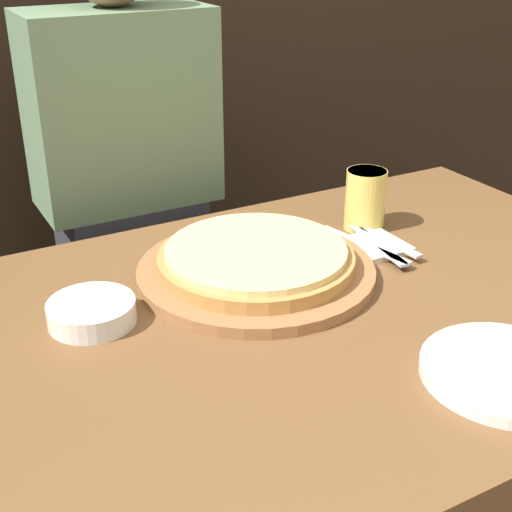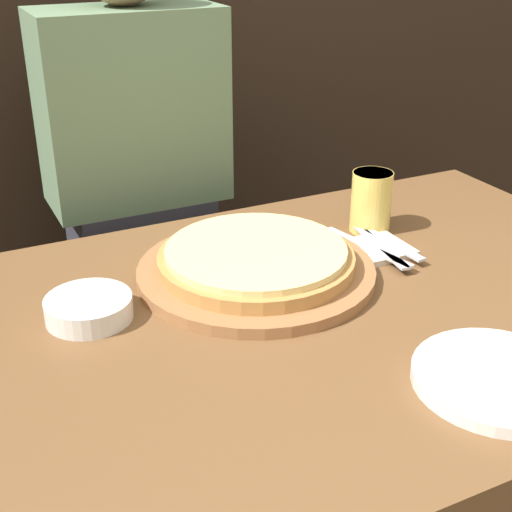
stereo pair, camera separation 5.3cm
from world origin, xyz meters
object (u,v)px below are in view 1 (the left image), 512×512
spoon (385,239)px  fork (364,245)px  beer_glass (365,197)px  dinner_knife (375,242)px  pizza_on_board (256,264)px  side_bowl (92,312)px  diner_person (132,236)px  dinner_plate (506,372)px

spoon → fork: bearing=180.0°
beer_glass → dinner_knife: beer_glass is taller
pizza_on_board → side_bowl: size_ratio=3.03×
fork → dinner_knife: bearing=0.0°
dinner_knife → diner_person: size_ratio=0.16×
side_bowl → fork: bearing=0.3°
dinner_plate → dinner_knife: size_ratio=1.09×
pizza_on_board → spoon: 0.28m
dinner_plate → fork: 0.42m
diner_person → dinner_plate: bearing=-77.5°
side_bowl → spoon: bearing=0.2°
diner_person → pizza_on_board: bearing=-84.1°
pizza_on_board → beer_glass: bearing=15.7°
beer_glass → spoon: bearing=-101.0°
dinner_knife → diner_person: diner_person is taller
fork → diner_person: bearing=118.2°
pizza_on_board → fork: pizza_on_board is taller
side_bowl → dinner_knife: bearing=0.2°
fork → diner_person: diner_person is taller
fork → diner_person: 0.60m
side_bowl → spoon: side_bowl is taller
dinner_plate → side_bowl: size_ratio=1.70×
pizza_on_board → dinner_plate: (0.15, -0.43, -0.02)m
dinner_plate → beer_glass: bearing=74.7°
fork → side_bowl: bearing=-179.7°
beer_glass → dinner_knife: (-0.04, -0.09, -0.05)m
pizza_on_board → spoon: (0.28, -0.01, -0.01)m
pizza_on_board → fork: bearing=-2.4°
pizza_on_board → diner_person: diner_person is taller
beer_glass → spoon: (-0.02, -0.09, -0.05)m
beer_glass → fork: size_ratio=0.57×
dinner_plate → dinner_knife: (0.10, 0.42, 0.01)m
fork → dinner_knife: size_ratio=0.99×
side_bowl → diner_person: 0.59m
dinner_plate → diner_person: (-0.21, 0.93, -0.12)m
dinner_plate → diner_person: diner_person is taller
dinner_plate → dinner_knife: dinner_plate is taller
dinner_knife → diner_person: 0.61m
pizza_on_board → dinner_plate: pizza_on_board is taller
diner_person → side_bowl: bearing=-115.1°
pizza_on_board → fork: size_ratio=1.95×
pizza_on_board → dinner_plate: bearing=-70.1°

